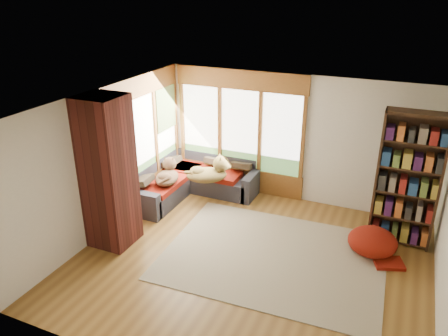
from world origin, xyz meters
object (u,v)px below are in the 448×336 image
Objects in this scene: sectional_sofa at (192,183)px; bookshelf at (408,180)px; brick_chimney at (108,173)px; dog_brindle at (167,170)px; area_rug at (274,256)px; pouf at (373,241)px; dog_tan at (210,168)px.

bookshelf is (4.09, -0.09, 0.87)m from sectional_sofa.
brick_chimney is 1.70m from dog_brindle.
brick_chimney is at bearing -166.55° from area_rug.
dog_tan reaches higher than pouf.
dog_brindle is (-2.55, 0.95, 0.73)m from area_rug.
area_rug is 1.51× the size of bookshelf.
brick_chimney is at bearing 158.45° from dog_brindle.
dog_tan is (0.47, -0.08, 0.47)m from sectional_sofa.
pouf is at bearing 18.62° from brick_chimney.
sectional_sofa is at bearing 77.71° from brick_chimney.
bookshelf is 3.64m from dog_tan.
bookshelf is 2.92× the size of dog_brindle.
sectional_sofa is at bearing -49.44° from dog_brindle.
pouf reaches higher than area_rug.
dog_tan is 0.85m from dog_brindle.
bookshelf reaches higher than dog_tan.
brick_chimney is 3.06m from area_rug.
area_rug is 1.67m from pouf.
sectional_sofa is at bearing 140.48° from dog_tan.
sectional_sofa is 2.28× the size of dog_tan.
sectional_sofa is at bearing 148.09° from area_rug.
sectional_sofa reaches higher than pouf.
brick_chimney is 1.11× the size of bookshelf.
brick_chimney reaches higher than area_rug.
sectional_sofa is 0.94× the size of bookshelf.
dog_tan is (-1.78, 1.32, 0.77)m from area_rug.
brick_chimney reaches higher than dog_brindle.
bookshelf reaches higher than sectional_sofa.
dog_brindle is at bearing -175.25° from bookshelf.
dog_brindle is (-4.39, -0.36, -0.44)m from bookshelf.
dog_tan is at bearing 64.96° from brick_chimney.
brick_chimney is 1.18× the size of sectional_sofa.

